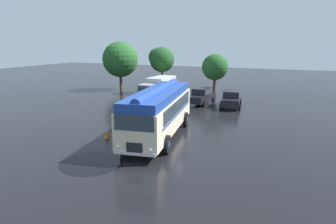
{
  "coord_description": "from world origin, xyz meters",
  "views": [
    {
      "loc": [
        8.27,
        -18.06,
        6.35
      ],
      "look_at": [
        -0.21,
        1.44,
        1.4
      ],
      "focal_mm": 32.0,
      "sensor_mm": 36.0,
      "label": 1
    }
  ],
  "objects": [
    {
      "name": "ground_plane",
      "position": [
        0.0,
        0.0,
        0.0
      ],
      "size": [
        120.0,
        120.0,
        0.0
      ],
      "primitive_type": "plane",
      "color": "black"
    },
    {
      "name": "vintage_bus",
      "position": [
        -0.2,
        -0.07,
        1.89
      ],
      "size": [
        4.16,
        10.36,
        3.49
      ],
      "color": "beige",
      "rests_on": "ground"
    },
    {
      "name": "car_near_left",
      "position": [
        -3.7,
        12.15,
        0.85
      ],
      "size": [
        2.29,
        4.35,
        1.66
      ],
      "color": "silver",
      "rests_on": "ground"
    },
    {
      "name": "car_mid_left",
      "position": [
        -0.91,
        11.99,
        0.85
      ],
      "size": [
        2.29,
        4.35,
        1.66
      ],
      "color": "black",
      "rests_on": "ground"
    },
    {
      "name": "car_mid_right",
      "position": [
        2.32,
        11.57,
        0.85
      ],
      "size": [
        2.38,
        4.39,
        1.66
      ],
      "color": "black",
      "rests_on": "ground"
    },
    {
      "name": "box_van",
      "position": [
        -6.17,
        12.41,
        1.36
      ],
      "size": [
        2.44,
        5.82,
        2.5
      ],
      "color": "#B2B7BC",
      "rests_on": "ground"
    },
    {
      "name": "tree_far_left",
      "position": [
        -14.02,
        16.8,
        4.17
      ],
      "size": [
        4.77,
        4.77,
        6.51
      ],
      "color": "#4C3823",
      "rests_on": "ground"
    },
    {
      "name": "tree_left_of_centre",
      "position": [
        -7.75,
        16.51,
        4.33
      ],
      "size": [
        3.24,
        3.14,
        5.83
      ],
      "color": "#4C3823",
      "rests_on": "ground"
    },
    {
      "name": "tree_centre",
      "position": [
        -1.05,
        17.84,
        3.39
      ],
      "size": [
        3.17,
        3.17,
        5.01
      ],
      "color": "#4C3823",
      "rests_on": "ground"
    },
    {
      "name": "traffic_cone",
      "position": [
        -3.29,
        -1.87,
        0.28
      ],
      "size": [
        0.36,
        0.36,
        0.55
      ],
      "primitive_type": "cone",
      "color": "orange",
      "rests_on": "ground"
    },
    {
      "name": "puddle_patch",
      "position": [
        -1.54,
        -5.86,
        0.0
      ],
      "size": [
        3.43,
        3.43,
        0.01
      ],
      "primitive_type": "cylinder",
      "color": "black",
      "rests_on": "ground"
    }
  ]
}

